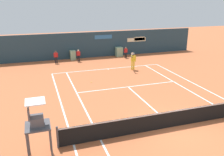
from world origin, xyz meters
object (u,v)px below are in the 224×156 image
Objects in this scene: umpire_chair at (37,123)px; ball_kid_right_post at (126,52)px; player_on_baseline at (133,60)px; ball_kid_left_post at (78,55)px; tennis_ball_by_sideline at (150,108)px; tennis_ball_mid_court at (91,82)px; ball_kid_centre_post at (56,56)px.

umpire_chair is 2.11× the size of ball_kid_right_post.
umpire_chair reaches higher than ball_kid_right_post.
player_on_baseline reaches higher than ball_kid_right_post.
ball_kid_left_post is at bearing -38.02° from player_on_baseline.
tennis_ball_by_sideline is (-2.29, -8.23, -0.94)m from player_on_baseline.
player_on_baseline is 8.59m from tennis_ball_by_sideline.
tennis_ball_by_sideline and tennis_ball_mid_court have the same top height.
ball_kid_left_post reaches higher than tennis_ball_by_sideline.
tennis_ball_mid_court is (4.32, 8.80, -1.67)m from umpire_chair.
ball_kid_left_post is (-4.34, 4.74, -0.23)m from player_on_baseline.
player_on_baseline is at bearing 78.38° from ball_kid_right_post.
umpire_chair is 1.44× the size of player_on_baseline.
tennis_ball_mid_court is at bearing 52.66° from ball_kid_right_post.
ball_kid_left_post is at bearing 98.95° from tennis_ball_by_sideline.
ball_kid_left_post is 19.23× the size of tennis_ball_mid_court.
tennis_ball_mid_court is at bearing 78.56° from ball_kid_left_post.
ball_kid_right_post reaches higher than tennis_ball_by_sideline.
ball_kid_right_post is at bearing 51.07° from tennis_ball_mid_court.
ball_kid_centre_post is at bearing 171.91° from umpire_chair.
ball_kid_left_post is at bearing 1.59° from ball_kid_right_post.
ball_kid_left_post is 1.04× the size of ball_kid_right_post.
umpire_chair is 16.13m from ball_kid_centre_post.
player_on_baseline is 8.22m from ball_kid_centre_post.
tennis_ball_mid_court is (2.05, -7.15, -0.73)m from ball_kid_centre_post.
umpire_chair is at bearing -155.97° from tennis_ball_by_sideline.
tennis_ball_by_sideline is 6.28m from tennis_ball_mid_court.
ball_kid_right_post is 0.94× the size of ball_kid_centre_post.
umpire_chair is 39.06× the size of tennis_ball_by_sideline.
tennis_ball_mid_court is at bearing 112.10° from tennis_ball_by_sideline.
ball_kid_centre_post is at bearing -8.87° from ball_kid_left_post.
ball_kid_left_post is 2.37m from ball_kid_centre_post.
ball_kid_centre_post reaches higher than ball_kid_left_post.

